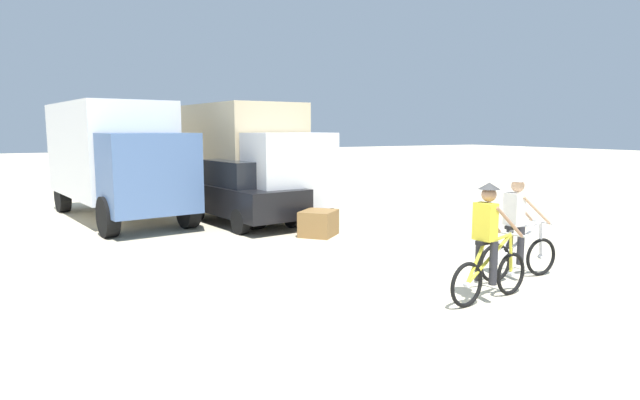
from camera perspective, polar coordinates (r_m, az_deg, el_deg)
ground_plane at (r=8.19m, az=9.87°, el=-11.09°), size 120.00×120.00×0.00m
box_truck_avon_van at (r=16.65m, az=-20.93°, el=4.56°), size 3.27×7.01×3.35m
box_truck_tan_camper at (r=16.86m, az=-8.18°, el=5.01°), size 2.94×6.93×3.35m
sedan_parked at (r=14.85m, az=-8.17°, el=0.84°), size 2.35×4.41×1.76m
cyclist_orange_shirt at (r=8.47m, az=17.45°, el=-4.77°), size 1.73×0.52×1.82m
cyclist_cowboy_hat at (r=9.87m, az=20.22°, el=-3.17°), size 1.73×0.52×1.82m
supply_crate at (r=13.14m, az=-0.15°, el=-2.48°), size 1.18×1.17×0.62m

